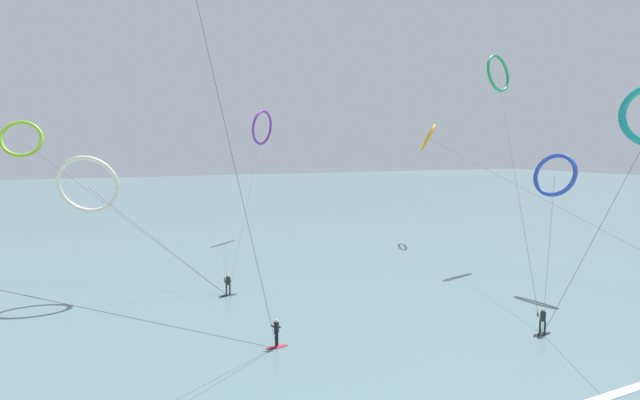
% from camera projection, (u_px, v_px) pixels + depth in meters
% --- Properties ---
extents(sea_water, '(400.00, 200.00, 0.08)m').
position_uv_depth(sea_water, '(157.00, 203.00, 104.89)').
color(sea_water, slate).
rests_on(sea_water, ground).
extents(surfer_charcoal, '(1.40, 0.73, 1.70)m').
position_uv_depth(surfer_charcoal, '(543.00, 323.00, 30.73)').
color(surfer_charcoal, black).
rests_on(surfer_charcoal, ground).
extents(surfer_navy, '(1.40, 0.59, 1.70)m').
position_uv_depth(surfer_navy, '(228.00, 286.00, 38.87)').
color(surfer_navy, navy).
rests_on(surfer_navy, ground).
extents(surfer_crimson, '(1.40, 0.72, 1.70)m').
position_uv_depth(surfer_crimson, '(277.00, 335.00, 28.75)').
color(surfer_crimson, red).
rests_on(surfer_crimson, ground).
extents(kite_ivory, '(12.29, 5.73, 11.22)m').
position_uv_depth(kite_ivory, '(88.00, 185.00, 37.79)').
color(kite_ivory, silver).
rests_on(kite_ivory, ground).
extents(kite_emerald, '(14.77, 18.94, 21.29)m').
position_uv_depth(kite_emerald, '(498.00, 74.00, 50.14)').
color(kite_emerald, '#199351').
rests_on(kite_emerald, ground).
extents(kite_cobalt, '(9.98, 9.14, 11.35)m').
position_uv_depth(kite_cobalt, '(555.00, 175.00, 39.95)').
color(kite_cobalt, '#2647B7').
rests_on(kite_cobalt, ground).
extents(kite_violet, '(12.80, 26.42, 16.67)m').
position_uv_depth(kite_violet, '(262.00, 128.00, 64.03)').
color(kite_violet, purple).
rests_on(kite_violet, ground).
extents(kite_lime, '(17.71, 19.11, 14.48)m').
position_uv_depth(kite_lime, '(22.00, 139.00, 47.55)').
color(kite_lime, '#8CC62D').
rests_on(kite_lime, ground).
extents(kite_amber, '(3.91, 38.55, 14.77)m').
position_uv_depth(kite_amber, '(429.00, 138.00, 61.82)').
color(kite_amber, orange).
rests_on(kite_amber, ground).
extents(wave_crest_far, '(8.67, 0.67, 0.12)m').
position_uv_depth(wave_crest_far, '(613.00, 396.00, 23.21)').
color(wave_crest_far, white).
rests_on(wave_crest_far, ground).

